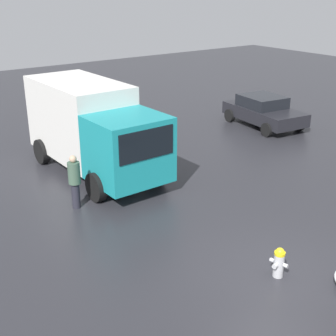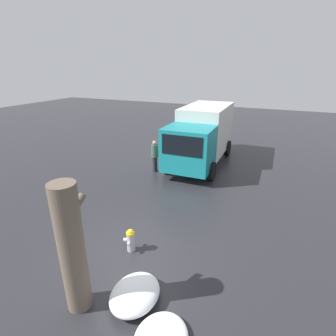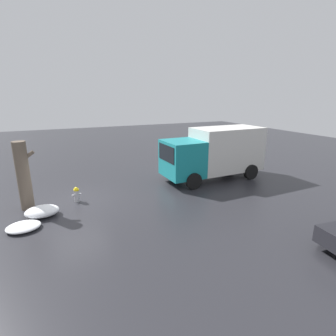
{
  "view_description": "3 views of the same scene",
  "coord_description": "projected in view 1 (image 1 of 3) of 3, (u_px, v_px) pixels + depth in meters",
  "views": [
    {
      "loc": [
        -5.72,
        7.23,
        6.16
      ],
      "look_at": [
        4.37,
        -0.13,
        1.19
      ],
      "focal_mm": 50.0,
      "sensor_mm": 36.0,
      "label": 1
    },
    {
      "loc": [
        -5.33,
        -3.55,
        5.1
      ],
      "look_at": [
        3.42,
        0.33,
        1.33
      ],
      "focal_mm": 28.0,
      "sensor_mm": 36.0,
      "label": 2
    },
    {
      "loc": [
        -0.87,
        -12.38,
        4.92
      ],
      "look_at": [
        4.7,
        -0.15,
        1.16
      ],
      "focal_mm": 28.0,
      "sensor_mm": 36.0,
      "label": 3
    }
  ],
  "objects": [
    {
      "name": "parked_car",
      "position": [
        264.0,
        111.0,
        21.34
      ],
      "size": [
        4.11,
        2.45,
        1.37
      ],
      "rotation": [
        0.0,
        0.0,
        1.45
      ],
      "color": "black",
      "rests_on": "ground_plane"
    },
    {
      "name": "ground_plane",
      "position": [
        278.0,
        276.0,
        10.53
      ],
      "size": [
        60.0,
        60.0,
        0.0
      ],
      "primitive_type": "plane",
      "color": "#28282D"
    },
    {
      "name": "pedestrian",
      "position": [
        75.0,
        180.0,
        13.42
      ],
      "size": [
        0.35,
        0.35,
        1.63
      ],
      "rotation": [
        0.0,
        0.0,
        4.3
      ],
      "color": "#23232D",
      "rests_on": "ground_plane"
    },
    {
      "name": "delivery_truck",
      "position": [
        92.0,
        126.0,
        15.76
      ],
      "size": [
        6.2,
        2.6,
        3.04
      ],
      "rotation": [
        0.0,
        0.0,
        1.59
      ],
      "color": "teal",
      "rests_on": "ground_plane"
    },
    {
      "name": "fire_hydrant",
      "position": [
        279.0,
        262.0,
        10.39
      ],
      "size": [
        0.44,
        0.35,
        0.72
      ],
      "rotation": [
        0.0,
        0.0,
        1.79
      ],
      "color": "#B7B7BC",
      "rests_on": "ground_plane"
    }
  ]
}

